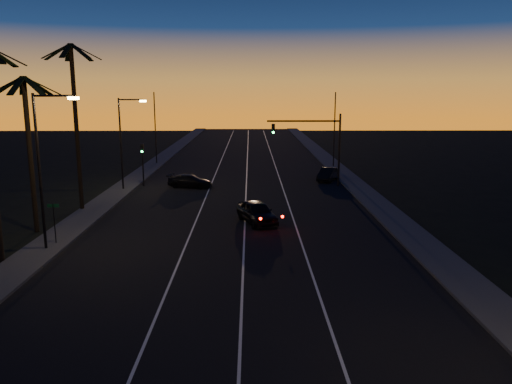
{
  "coord_description": "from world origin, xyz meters",
  "views": [
    {
      "loc": [
        0.88,
        -7.88,
        9.1
      ],
      "look_at": [
        1.23,
        21.65,
        3.11
      ],
      "focal_mm": 35.0,
      "sensor_mm": 36.0,
      "label": 1
    }
  ],
  "objects_px": {
    "right_car": "(328,174)",
    "lead_car": "(257,212)",
    "signal_mast": "(315,137)",
    "cross_car": "(190,181)"
  },
  "relations": [
    {
      "from": "lead_car",
      "to": "cross_car",
      "type": "height_order",
      "value": "lead_car"
    },
    {
      "from": "right_car",
      "to": "lead_car",
      "type": "bearing_deg",
      "value": -114.17
    },
    {
      "from": "signal_mast",
      "to": "cross_car",
      "type": "relative_size",
      "value": 1.55
    },
    {
      "from": "signal_mast",
      "to": "right_car",
      "type": "xyz_separation_m",
      "value": [
        1.77,
        2.89,
        -4.11
      ]
    },
    {
      "from": "signal_mast",
      "to": "right_car",
      "type": "relative_size",
      "value": 1.68
    },
    {
      "from": "signal_mast",
      "to": "right_car",
      "type": "bearing_deg",
      "value": 58.61
    },
    {
      "from": "lead_car",
      "to": "right_car",
      "type": "height_order",
      "value": "lead_car"
    },
    {
      "from": "signal_mast",
      "to": "cross_car",
      "type": "distance_m",
      "value": 12.76
    },
    {
      "from": "signal_mast",
      "to": "right_car",
      "type": "distance_m",
      "value": 5.33
    },
    {
      "from": "right_car",
      "to": "cross_car",
      "type": "bearing_deg",
      "value": -165.42
    }
  ]
}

